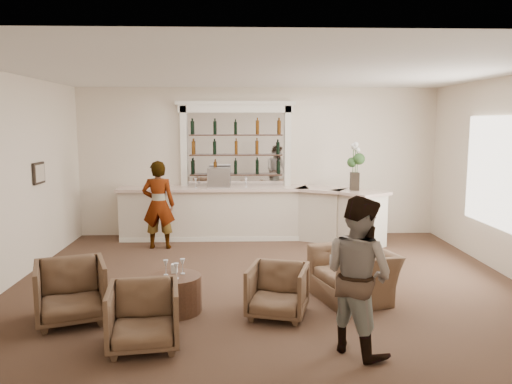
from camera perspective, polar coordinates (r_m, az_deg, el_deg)
ground at (r=8.09m, az=1.25°, el=-10.31°), size 8.00×8.00×0.00m
room_shell at (r=8.41m, az=2.14°, el=6.61°), size 8.04×7.02×3.32m
bar_counter at (r=10.85m, az=-0.49°, el=-2.46°), size 5.72×1.80×1.14m
back_bar_alcove at (r=11.09m, az=-2.31°, el=5.35°), size 2.64×0.25×3.00m
cocktail_table at (r=6.94m, az=-9.24°, el=-11.40°), size 0.71×0.71×0.50m
sommelier at (r=10.23m, az=-11.08°, el=-1.44°), size 0.65×0.43×1.79m
guest at (r=5.67m, az=11.59°, el=-9.23°), size 1.05×1.08×1.75m
armchair_left at (r=6.92m, az=-20.40°, el=-10.60°), size 1.09×1.11×0.79m
armchair_center at (r=5.94m, az=-12.73°, el=-13.67°), size 0.89×0.91×0.73m
armchair_right at (r=6.68m, az=2.47°, el=-11.21°), size 0.91×0.93×0.69m
armchair_far at (r=7.42m, az=11.07°, el=-9.24°), size 1.26×1.35×0.73m
espresso_machine at (r=10.81m, az=-4.26°, el=1.65°), size 0.48×0.41×0.42m
flower_vase at (r=10.48m, az=11.25°, el=3.21°), size 0.26×0.26×0.99m
wine_glass_bar_left at (r=10.80m, az=-6.91°, el=1.03°), size 0.07×0.07×0.21m
wine_glass_bar_right at (r=10.85m, az=-1.14°, el=1.12°), size 0.07×0.07×0.21m
wine_glass_tbl_a at (r=6.87m, az=-10.28°, el=-8.50°), size 0.07×0.07×0.21m
wine_glass_tbl_b at (r=6.89m, az=-8.39°, el=-8.41°), size 0.07×0.07×0.21m
wine_glass_tbl_c at (r=6.70m, az=-9.10°, el=-8.90°), size 0.07×0.07×0.21m
napkin_holder at (r=6.98m, az=-9.32°, el=-8.61°), size 0.08×0.08×0.12m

